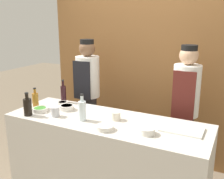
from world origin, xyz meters
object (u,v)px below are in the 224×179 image
Objects in this scene: cup_steel at (55,112)px; sauce_bowl_yellow at (147,131)px; sauce_bowl_orange at (105,127)px; bottle_amber at (35,100)px; cutting_board at (182,129)px; bottle_soy at (28,106)px; chef_right at (185,111)px; cup_cream at (116,116)px; sauce_bowl_white at (67,107)px; bottle_wine at (63,93)px; bottle_clear at (82,110)px; sauce_bowl_green at (40,109)px; sauce_bowl_brown at (63,103)px; chef_left at (88,96)px.

sauce_bowl_yellow is at bearing 0.80° from cup_steel.
bottle_amber is (-1.00, 0.19, 0.07)m from sauce_bowl_orange.
bottle_soy is (-1.53, -0.34, 0.09)m from cutting_board.
chef_right is at bearing 99.36° from cutting_board.
sauce_bowl_white is at bearing 177.87° from cup_cream.
bottle_wine reaches higher than sauce_bowl_yellow.
sauce_bowl_orange is at bearing -18.44° from bottle_clear.
sauce_bowl_white is at bearing -151.49° from chef_right.
cup_steel is at bearing -17.69° from bottle_amber.
chef_right is at bearing 17.03° from bottle_wine.
sauce_bowl_green is 0.58× the size of bottle_wine.
sauce_bowl_yellow is 0.51× the size of bottle_clear.
sauce_bowl_brown is 0.46× the size of bottle_soy.
bottle_wine reaches higher than sauce_bowl_orange.
cup_steel reaches higher than sauce_bowl_orange.
sauce_bowl_orange is 1.67× the size of cup_cream.
bottle_clear reaches higher than bottle_amber.
bottle_wine is (-0.06, 0.10, 0.09)m from sauce_bowl_brown.
cup_cream is at bearing -176.79° from cutting_board.
sauce_bowl_brown is 0.41× the size of bottle_clear.
cup_cream is at bearing 10.36° from sauce_bowl_green.
chef_right is (1.28, -0.00, -0.01)m from chef_left.
sauce_bowl_white is 0.09× the size of chef_right.
sauce_bowl_yellow is 0.69m from bottle_clear.
sauce_bowl_green is 0.17m from bottle_amber.
sauce_bowl_orange is at bearing -154.42° from cutting_board.
sauce_bowl_brown is at bearing 43.33° from bottle_amber.
sauce_bowl_brown is at bearing 73.82° from sauce_bowl_green.
bottle_wine is at bearing 62.72° from bottle_amber.
chef_left is 1.01× the size of chef_right.
bottle_clear reaches higher than sauce_bowl_orange.
sauce_bowl_brown is 0.70× the size of sauce_bowl_green.
bottle_amber is 0.14× the size of chef_right.
chef_left reaches higher than sauce_bowl_brown.
bottle_wine is at bearing -101.67° from chef_left.
cutting_board is (0.63, 0.30, -0.01)m from sauce_bowl_orange.
sauce_bowl_orange is at bearing 2.21° from bottle_soy.
chef_right reaches higher than sauce_bowl_white.
bottle_clear reaches higher than cup_cream.
sauce_bowl_green is at bearing -149.80° from chef_right.
sauce_bowl_yellow is 1.48× the size of cup_cream.
bottle_amber is (-1.63, -0.11, 0.08)m from cutting_board.
sauce_bowl_yellow is 1.20m from sauce_bowl_brown.
bottle_soy reaches higher than sauce_bowl_green.
bottle_wine is (-1.22, 0.42, 0.08)m from sauce_bowl_yellow.
cup_steel is at bearing -143.53° from chef_right.
chef_left reaches higher than sauce_bowl_white.
bottle_soy is 0.89× the size of bottle_wine.
bottle_amber reaches higher than cup_cream.
sauce_bowl_orange and sauce_bowl_green have the same top height.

